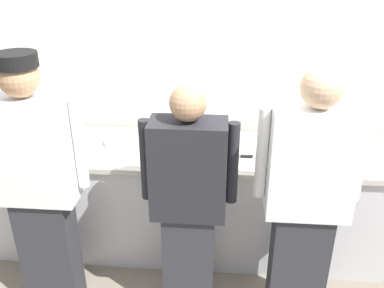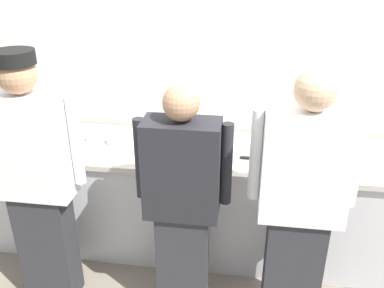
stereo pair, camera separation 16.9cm
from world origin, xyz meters
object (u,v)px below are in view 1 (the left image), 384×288
object	(u,v)px
chef_near_left	(38,184)
chef_center	(188,203)
squeeze_bottle_spare	(281,132)
ramekin_orange_sauce	(89,140)
squeeze_bottle_secondary	(49,146)
plate_stack_front	(118,141)
deli_cup	(341,140)
chef_far_right	(306,201)
ramekin_green_sauce	(309,156)
squeeze_bottle_primary	(314,129)
ramekin_red_sauce	(75,147)
sheet_tray	(194,148)
ramekin_yellow_sauce	(356,155)
mixing_bowl_steel	(34,139)
chefs_knife	(256,157)

from	to	relation	value
chef_near_left	chef_center	distance (m)	0.94
squeeze_bottle_spare	ramekin_orange_sauce	size ratio (longest dim) A/B	2.25
squeeze_bottle_secondary	squeeze_bottle_spare	bearing A→B (deg)	11.98
chef_near_left	plate_stack_front	size ratio (longest dim) A/B	8.69
squeeze_bottle_spare	deli_cup	xyz separation A→B (m)	(0.47, 0.00, -0.05)
chef_far_right	ramekin_green_sauce	distance (m)	0.60
squeeze_bottle_secondary	ramekin_green_sauce	distance (m)	1.88
squeeze_bottle_secondary	squeeze_bottle_spare	world-z (taller)	squeeze_bottle_spare
squeeze_bottle_secondary	squeeze_bottle_primary	bearing A→B (deg)	12.68
squeeze_bottle_primary	ramekin_red_sauce	xyz separation A→B (m)	(-1.82, -0.33, -0.07)
chef_center	squeeze_bottle_spare	world-z (taller)	chef_center
sheet_tray	ramekin_yellow_sauce	bearing A→B (deg)	-1.27
ramekin_green_sauce	deli_cup	distance (m)	0.39
plate_stack_front	mixing_bowl_steel	world-z (taller)	mixing_bowl_steel
chefs_knife	deli_cup	bearing A→B (deg)	21.51
plate_stack_front	squeeze_bottle_spare	bearing A→B (deg)	5.16
chef_near_left	ramekin_yellow_sauce	distance (m)	2.21
plate_stack_front	squeeze_bottle_spare	distance (m)	1.27
deli_cup	chefs_knife	size ratio (longest dim) A/B	0.35
squeeze_bottle_primary	squeeze_bottle_spare	xyz separation A→B (m)	(-0.27, -0.08, 0.00)
ramekin_yellow_sauce	mixing_bowl_steel	bearing A→B (deg)	179.94
chef_far_right	ramekin_orange_sauce	bearing A→B (deg)	154.66
mixing_bowl_steel	sheet_tray	size ratio (longest dim) A/B	0.89
squeeze_bottle_primary	squeeze_bottle_spare	distance (m)	0.28
squeeze_bottle_secondary	deli_cup	size ratio (longest dim) A/B	1.88
chef_far_right	mixing_bowl_steel	xyz separation A→B (m)	(-1.96, 0.66, 0.03)
plate_stack_front	ramekin_red_sauce	world-z (taller)	same
chef_center	mixing_bowl_steel	bearing A→B (deg)	152.97
chef_center	ramekin_green_sauce	world-z (taller)	chef_center
ramekin_yellow_sauce	ramekin_red_sauce	bearing A→B (deg)	-178.36
ramekin_red_sauce	chef_center	bearing A→B (deg)	-32.28
chef_near_left	chef_far_right	size ratio (longest dim) A/B	1.02
ramekin_orange_sauce	deli_cup	size ratio (longest dim) A/B	0.97
ramekin_yellow_sauce	ramekin_orange_sauce	distance (m)	2.02
ramekin_orange_sauce	deli_cup	world-z (taller)	deli_cup
ramekin_yellow_sauce	chefs_knife	distance (m)	0.73
chef_near_left	chef_far_right	distance (m)	1.65
chef_far_right	chefs_knife	world-z (taller)	chef_far_right
sheet_tray	squeeze_bottle_spare	bearing A→B (deg)	14.03
chef_far_right	plate_stack_front	distance (m)	1.51
ramekin_orange_sauce	ramekin_green_sauce	size ratio (longest dim) A/B	1.10
plate_stack_front	ramekin_green_sauce	bearing A→B (deg)	-5.57
squeeze_bottle_primary	ramekin_yellow_sauce	size ratio (longest dim) A/B	1.97
squeeze_bottle_primary	ramekin_yellow_sauce	xyz separation A→B (m)	(0.26, -0.27, -0.08)
chef_far_right	ramekin_yellow_sauce	distance (m)	0.80
mixing_bowl_steel	ramekin_green_sauce	size ratio (longest dim) A/B	4.49
mixing_bowl_steel	ramekin_orange_sauce	xyz separation A→B (m)	(0.41, 0.08, -0.03)
sheet_tray	squeeze_bottle_primary	xyz separation A→B (m)	(0.93, 0.25, 0.09)
chef_center	mixing_bowl_steel	world-z (taller)	chef_center
mixing_bowl_steel	squeeze_bottle_spare	bearing A→B (deg)	5.69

